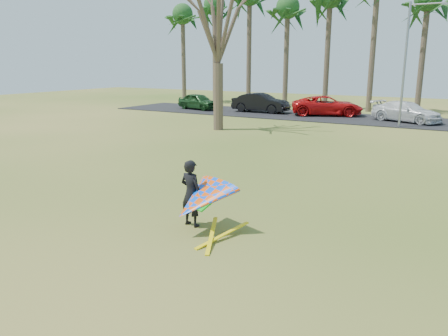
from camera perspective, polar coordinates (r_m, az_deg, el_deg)
The scene contains 12 objects.
ground at distance 12.02m, azimuth -4.84°, elevation -7.05°, with size 100.00×100.00×0.00m, color #2A5612.
parking_strip at distance 35.05m, azimuth 19.39°, elevation 5.93°, with size 46.00×7.00×0.06m, color black.
palm_0 at distance 49.51m, azimuth -5.42°, elevation 19.24°, with size 4.84×4.84×10.84m.
palm_1 at distance 47.40m, azimuth -1.24°, elevation 20.37°, with size 4.84×4.84×11.54m.
palm_3 at distance 43.72m, azimuth 8.32°, elevation 19.92°, with size 4.84×4.84×10.84m.
bare_tree_left at distance 28.33m, azimuth -0.80°, elevation 19.02°, with size 6.60×6.60×9.70m.
streetlight at distance 31.48m, azimuth 22.88°, elevation 12.98°, with size 2.28×0.18×8.00m.
car_0 at distance 40.60m, azimuth -3.33°, elevation 8.68°, with size 1.71×4.25×1.45m, color #183D19.
car_1 at distance 38.22m, azimuth 4.81°, elevation 8.49°, with size 1.72×4.93×1.63m, color black.
car_2 at distance 36.70m, azimuth 13.31°, elevation 7.93°, with size 2.60×5.65×1.57m, color red.
car_3 at distance 34.47m, azimuth 22.72°, elevation 6.80°, with size 2.04×5.01×1.45m, color silver.
kite_flyer at distance 11.12m, azimuth -3.27°, elevation -4.09°, with size 2.13×2.39×2.02m.
Camera 1 is at (6.51, -9.18, 4.22)m, focal length 35.00 mm.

